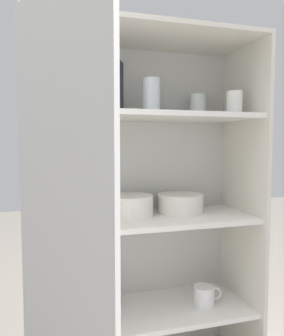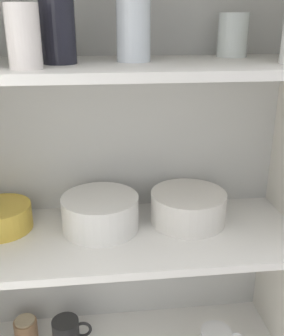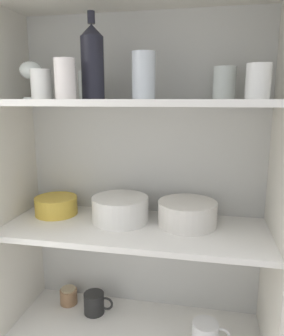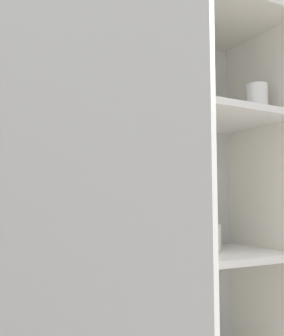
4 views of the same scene
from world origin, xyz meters
The scene contains 13 objects.
cupboard_back_panel centered at (0.00, 0.35, 0.71)m, with size 0.94×0.02×1.42m, color silver.
shelf_board_middle centered at (0.00, 0.17, 0.68)m, with size 0.90×0.34×0.02m, color white.
shelf_board_upper centered at (0.00, 0.17, 1.11)m, with size 0.90×0.34×0.02m, color white.
tumbler_glass_0 centered at (0.28, 0.27, 1.17)m, with size 0.07×0.07×0.10m.
tumbler_glass_1 centered at (0.03, 0.19, 1.19)m, with size 0.08×0.08×0.15m.
tumbler_glass_3 centered at (-0.19, 0.08, 1.18)m, with size 0.06×0.06×0.12m.
tumbler_glass_5 centered at (-0.17, 0.22, 1.17)m, with size 0.06×0.06×0.09m.
wine_bottle centered at (-0.13, 0.16, 1.24)m, with size 0.07×0.07×0.26m.
plate_stack_white centered at (-0.06, 0.21, 0.74)m, with size 0.20×0.20×0.09m.
mixing_bowl_large centered at (0.18, 0.22, 0.74)m, with size 0.20×0.20×0.08m.
serving_bowl_small centered at (-0.32, 0.23, 0.73)m, with size 0.16×0.16×0.07m.
coffee_mug_primary centered at (-0.18, 0.23, 0.33)m, with size 0.12×0.08×0.08m.
storage_jar centered at (-0.30, 0.26, 0.32)m, with size 0.07×0.07×0.07m.
Camera 2 is at (-0.06, -0.72, 1.21)m, focal length 42.00 mm.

